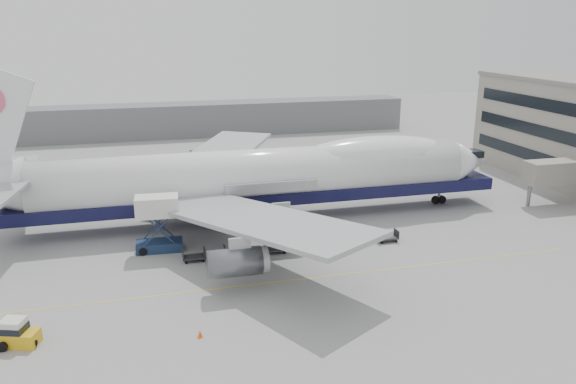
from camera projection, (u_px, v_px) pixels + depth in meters
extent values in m
plane|color=gray|center=(281.00, 256.00, 58.82)|extent=(260.00, 260.00, 0.00)
cube|color=gold|center=(296.00, 280.00, 53.26)|extent=(60.00, 0.15, 0.01)
cube|color=gray|center=(558.00, 172.00, 74.67)|extent=(9.00, 3.00, 3.00)
cylinder|color=slate|center=(529.00, 195.00, 74.56)|extent=(0.50, 0.50, 3.00)
cube|color=slate|center=(157.00, 121.00, 120.28)|extent=(110.00, 8.00, 7.00)
cylinder|color=white|center=(257.00, 175.00, 68.32)|extent=(52.00, 6.40, 6.40)
cube|color=black|center=(265.00, 194.00, 69.29)|extent=(60.00, 5.76, 1.50)
cone|color=white|center=(468.00, 161.00, 75.36)|extent=(6.00, 6.40, 6.40)
ellipsoid|color=white|center=(377.00, 154.00, 71.60)|extent=(20.67, 5.78, 4.56)
cube|color=#9EA0A3|center=(257.00, 219.00, 54.52)|extent=(20.35, 26.74, 2.26)
cube|color=#9EA0A3|center=(217.00, 156.00, 81.00)|extent=(20.35, 26.74, 2.26)
cylinder|color=#595B60|center=(193.00, 164.00, 85.27)|extent=(4.80, 2.60, 2.60)
cylinder|color=#595B60|center=(243.00, 177.00, 78.39)|extent=(4.80, 2.60, 2.60)
cylinder|color=#595B60|center=(276.00, 224.00, 59.85)|extent=(4.80, 2.60, 2.60)
cylinder|color=#595B60|center=(235.00, 262.00, 50.05)|extent=(4.80, 2.60, 2.60)
cylinder|color=slate|center=(439.00, 195.00, 75.66)|extent=(0.36, 0.36, 2.50)
cylinder|color=black|center=(439.00, 200.00, 75.86)|extent=(1.10, 0.45, 1.10)
cylinder|color=slate|center=(238.00, 219.00, 66.08)|extent=(0.36, 0.36, 2.50)
cylinder|color=black|center=(238.00, 225.00, 66.28)|extent=(1.10, 0.45, 1.10)
cylinder|color=slate|center=(230.00, 204.00, 71.64)|extent=(0.36, 0.36, 2.50)
cylinder|color=black|center=(230.00, 210.00, 71.84)|extent=(1.10, 0.45, 1.10)
cube|color=#192B4B|center=(160.00, 246.00, 60.11)|extent=(4.97, 2.59, 1.07)
cube|color=silver|center=(157.00, 206.00, 58.83)|extent=(4.59, 2.77, 2.13)
cube|color=#192B4B|center=(159.00, 229.00, 58.47)|extent=(3.46, 0.31, 3.82)
cube|color=#192B4B|center=(158.00, 223.00, 60.45)|extent=(3.46, 0.31, 3.82)
cube|color=slate|center=(156.00, 202.00, 60.27)|extent=(2.39, 1.29, 0.15)
cylinder|color=black|center=(143.00, 251.00, 58.82)|extent=(0.87, 0.34, 0.87)
cylinder|color=black|center=(143.00, 245.00, 60.61)|extent=(0.87, 0.34, 0.87)
cylinder|color=black|center=(177.00, 248.00, 59.66)|extent=(0.87, 0.34, 0.87)
cylinder|color=black|center=(176.00, 242.00, 61.46)|extent=(0.87, 0.34, 0.87)
cube|color=gold|center=(19.00, 338.00, 42.31)|extent=(3.23, 2.41, 1.13)
cube|color=silver|center=(13.00, 326.00, 42.04)|extent=(2.03, 1.90, 1.03)
cube|color=black|center=(13.00, 328.00, 42.10)|extent=(2.16, 2.04, 0.51)
cylinder|color=black|center=(3.00, 347.00, 41.50)|extent=(0.72, 0.31, 0.72)
cylinder|color=black|center=(6.00, 338.00, 42.74)|extent=(0.72, 0.31, 0.72)
cylinder|color=black|center=(32.00, 343.00, 42.00)|extent=(0.72, 0.31, 0.72)
cylinder|color=black|center=(35.00, 334.00, 43.24)|extent=(0.72, 0.31, 0.72)
cone|color=#FF510D|center=(200.00, 334.00, 43.41)|extent=(0.39, 0.39, 0.61)
cube|color=#FF510D|center=(200.00, 337.00, 43.49)|extent=(0.42, 0.42, 0.03)
cube|color=#2D2D30|center=(194.00, 257.00, 57.40)|extent=(2.30, 1.35, 0.18)
cube|color=#2D2D30|center=(183.00, 254.00, 57.02)|extent=(0.08, 1.35, 0.90)
cube|color=#2D2D30|center=(205.00, 252.00, 57.55)|extent=(0.08, 1.35, 0.90)
cylinder|color=black|center=(186.00, 263.00, 56.77)|extent=(0.30, 0.12, 0.30)
cylinder|color=black|center=(185.00, 258.00, 57.79)|extent=(0.30, 0.12, 0.30)
cylinder|color=black|center=(203.00, 261.00, 57.18)|extent=(0.30, 0.12, 0.30)
cylinder|color=black|center=(202.00, 257.00, 58.20)|extent=(0.30, 0.12, 0.30)
cube|color=#2D2D30|center=(235.00, 253.00, 58.44)|extent=(2.30, 1.35, 0.18)
cube|color=#2D2D30|center=(225.00, 250.00, 58.06)|extent=(0.08, 1.35, 0.90)
cube|color=#2D2D30|center=(246.00, 248.00, 58.59)|extent=(0.08, 1.35, 0.90)
cylinder|color=black|center=(228.00, 258.00, 57.81)|extent=(0.30, 0.12, 0.30)
cylinder|color=black|center=(227.00, 254.00, 58.83)|extent=(0.30, 0.12, 0.30)
cylinder|color=black|center=(244.00, 257.00, 58.22)|extent=(0.30, 0.12, 0.30)
cylinder|color=black|center=(243.00, 253.00, 59.24)|extent=(0.30, 0.12, 0.30)
cube|color=#2D2D30|center=(275.00, 249.00, 59.48)|extent=(2.30, 1.35, 0.18)
cube|color=#2D2D30|center=(265.00, 246.00, 59.10)|extent=(0.08, 1.35, 0.90)
cube|color=#2D2D30|center=(285.00, 244.00, 59.63)|extent=(0.08, 1.35, 0.90)
cylinder|color=black|center=(269.00, 254.00, 58.85)|extent=(0.30, 0.12, 0.30)
cylinder|color=black|center=(266.00, 250.00, 59.87)|extent=(0.30, 0.12, 0.30)
cylinder|color=black|center=(284.00, 253.00, 59.26)|extent=(0.30, 0.12, 0.30)
cylinder|color=black|center=(282.00, 249.00, 60.28)|extent=(0.30, 0.12, 0.30)
cube|color=#2D2D30|center=(314.00, 245.00, 60.52)|extent=(2.30, 1.35, 0.18)
cube|color=#2D2D30|center=(304.00, 242.00, 60.14)|extent=(0.08, 1.35, 0.90)
cube|color=#2D2D30|center=(324.00, 241.00, 60.67)|extent=(0.08, 1.35, 0.90)
cylinder|color=black|center=(308.00, 250.00, 59.89)|extent=(0.30, 0.12, 0.30)
cylinder|color=black|center=(305.00, 246.00, 60.91)|extent=(0.30, 0.12, 0.30)
cylinder|color=black|center=(323.00, 249.00, 60.30)|extent=(0.30, 0.12, 0.30)
cylinder|color=black|center=(320.00, 245.00, 61.32)|extent=(0.30, 0.12, 0.30)
cube|color=#2D2D30|center=(351.00, 241.00, 61.56)|extent=(2.30, 1.35, 0.18)
cube|color=#2D2D30|center=(342.00, 239.00, 61.18)|extent=(0.08, 1.35, 0.90)
cube|color=#2D2D30|center=(361.00, 237.00, 61.71)|extent=(0.08, 1.35, 0.90)
cylinder|color=black|center=(346.00, 246.00, 60.93)|extent=(0.30, 0.12, 0.30)
cylinder|color=black|center=(342.00, 243.00, 61.95)|extent=(0.30, 0.12, 0.30)
cylinder|color=black|center=(360.00, 245.00, 61.34)|extent=(0.30, 0.12, 0.30)
cylinder|color=black|center=(356.00, 241.00, 62.36)|extent=(0.30, 0.12, 0.30)
cube|color=#2D2D30|center=(387.00, 238.00, 62.60)|extent=(2.30, 1.35, 0.18)
cube|color=#2D2D30|center=(378.00, 235.00, 62.22)|extent=(0.08, 1.35, 0.90)
cube|color=#2D2D30|center=(396.00, 233.00, 62.75)|extent=(0.08, 1.35, 0.90)
cylinder|color=black|center=(382.00, 243.00, 61.97)|extent=(0.30, 0.12, 0.30)
cylinder|color=black|center=(378.00, 239.00, 62.99)|extent=(0.30, 0.12, 0.30)
cylinder|color=black|center=(396.00, 241.00, 62.38)|extent=(0.30, 0.12, 0.30)
cylinder|color=black|center=(392.00, 238.00, 63.40)|extent=(0.30, 0.12, 0.30)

